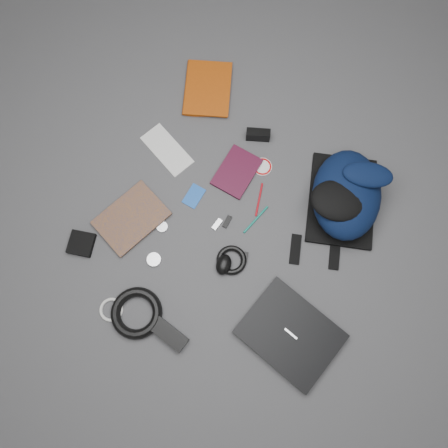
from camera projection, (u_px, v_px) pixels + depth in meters
The scene contains 23 objects.
ground at pixel (224, 225), 1.73m from camera, with size 4.00×4.00×0.00m, color #4F4F51.
backpack at pixel (346, 195), 1.68m from camera, with size 0.28×0.41×0.17m, color black, non-canonical shape.
laptop at pixel (290, 334), 1.61m from camera, with size 0.34×0.27×0.03m, color black.
textbook_red at pixel (185, 87), 1.87m from camera, with size 0.19×0.26×0.03m, color #973808.
comic_book at pixel (116, 201), 1.75m from camera, with size 0.19×0.26×0.02m, color #C56F0E.
envelope at pixel (167, 150), 1.81m from camera, with size 0.23×0.11×0.00m, color white.
dvd_case at pixel (237, 172), 1.78m from camera, with size 0.14×0.20×0.02m, color #380A1D.
compact_camera at pixel (258, 135), 1.80m from camera, with size 0.10×0.04×0.05m, color black.
sticker_disc at pixel (262, 167), 1.80m from camera, with size 0.08×0.08×0.00m, color white.
pen_teal at pixel (256, 220), 1.74m from camera, with size 0.01×0.01×0.14m, color #0D7765.
pen_red at pixel (259, 200), 1.76m from camera, with size 0.01×0.01×0.14m, color #B30D18.
id_badge at pixel (194, 196), 1.76m from camera, with size 0.06×0.09×0.00m, color blue.
usb_black at pixel (227, 222), 1.73m from camera, with size 0.02×0.05×0.01m, color black.
usb_silver at pixel (217, 224), 1.73m from camera, with size 0.02×0.05×0.01m, color #A9A9AB.
key_fob at pixel (244, 257), 1.70m from camera, with size 0.03×0.04×0.01m, color black.
mouse at pixel (224, 265), 1.67m from camera, with size 0.06×0.08×0.04m, color black.
headphone_left at pixel (162, 227), 1.73m from camera, with size 0.04×0.04×0.01m, color #A7A7A9.
headphone_right at pixel (154, 260), 1.69m from camera, with size 0.05×0.05×0.01m, color silver.
cable_coil at pixel (231, 260), 1.69m from camera, with size 0.12×0.12×0.02m, color black.
power_brick at pixel (169, 334), 1.61m from camera, with size 0.14×0.06×0.03m, color black.
power_cord_coil at pixel (137, 313), 1.63m from camera, with size 0.19×0.19×0.04m, color black.
pouch at pixel (81, 244), 1.70m from camera, with size 0.09×0.09×0.02m, color black.
white_cable_coil at pixel (111, 310), 1.64m from camera, with size 0.09×0.09×0.01m, color silver.
Camera 1 is at (0.21, -0.38, 1.68)m, focal length 35.00 mm.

